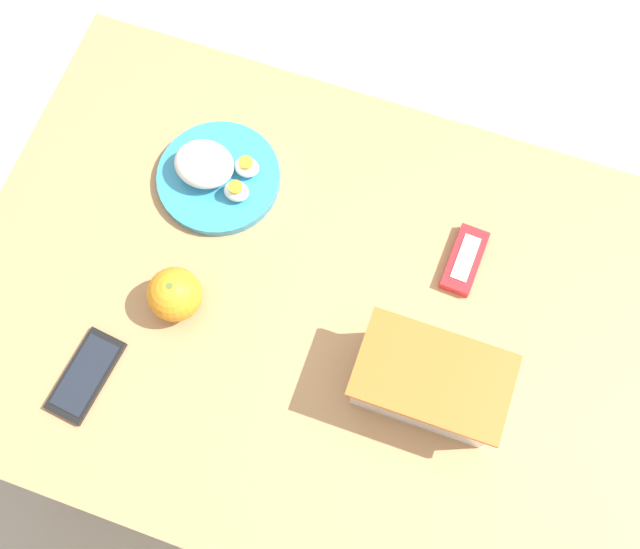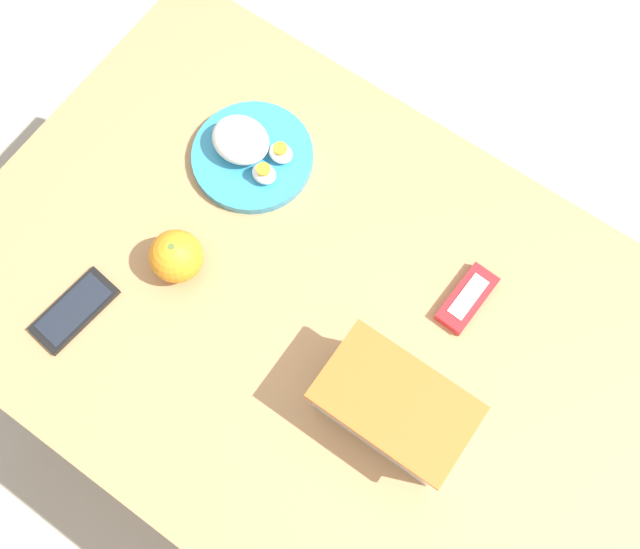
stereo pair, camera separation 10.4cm
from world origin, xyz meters
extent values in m
plane|color=#B2A899|center=(0.00, 0.00, 0.00)|extent=(10.00, 10.00, 0.00)
cube|color=#AD7F51|center=(0.00, 0.00, 0.69)|extent=(1.16, 0.79, 0.03)
cylinder|color=#936C45|center=(-0.52, -0.33, 0.34)|extent=(0.06, 0.06, 0.68)
cylinder|color=#936C45|center=(0.52, -0.33, 0.34)|extent=(0.06, 0.06, 0.68)
cylinder|color=#936C45|center=(0.52, 0.33, 0.34)|extent=(0.06, 0.06, 0.68)
cube|color=white|center=(-0.18, 0.06, 0.75)|extent=(0.20, 0.12, 0.09)
cube|color=beige|center=(-0.18, 0.06, 0.74)|extent=(0.18, 0.11, 0.06)
cube|color=orange|center=(-0.18, 0.06, 0.80)|extent=(0.22, 0.13, 0.01)
ellipsoid|color=gray|center=(-0.23, 0.07, 0.77)|extent=(0.05, 0.04, 0.03)
ellipsoid|color=gray|center=(-0.12, 0.05, 0.77)|extent=(0.06, 0.05, 0.02)
sphere|color=orange|center=(0.22, 0.06, 0.75)|extent=(0.08, 0.08, 0.08)
cylinder|color=#4C662D|center=(0.22, 0.06, 0.79)|extent=(0.01, 0.01, 0.00)
cylinder|color=teal|center=(0.24, -0.16, 0.71)|extent=(0.20, 0.20, 0.02)
ellipsoid|color=white|center=(0.26, -0.16, 0.75)|extent=(0.10, 0.08, 0.05)
ellipsoid|color=white|center=(0.20, -0.18, 0.74)|extent=(0.04, 0.03, 0.03)
cylinder|color=#F4A823|center=(0.20, -0.18, 0.75)|extent=(0.02, 0.02, 0.01)
ellipsoid|color=white|center=(0.20, -0.13, 0.74)|extent=(0.04, 0.03, 0.03)
cylinder|color=#F4A823|center=(0.20, -0.13, 0.75)|extent=(0.02, 0.02, 0.01)
cube|color=red|center=(-0.18, -0.15, 0.71)|extent=(0.05, 0.11, 0.02)
cube|color=white|center=(-0.18, -0.15, 0.73)|extent=(0.03, 0.08, 0.00)
cube|color=black|center=(0.31, 0.21, 0.71)|extent=(0.08, 0.14, 0.01)
cube|color=black|center=(0.31, 0.21, 0.72)|extent=(0.07, 0.12, 0.00)
camera|label=1|loc=(-0.09, 0.31, 1.82)|focal=42.00mm
camera|label=2|loc=(-0.19, 0.26, 1.82)|focal=42.00mm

